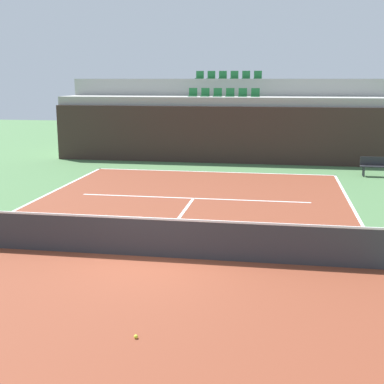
{
  "coord_description": "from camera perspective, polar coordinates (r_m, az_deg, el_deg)",
  "views": [
    {
      "loc": [
        2.98,
        -11.75,
        4.2
      ],
      "look_at": [
        0.68,
        2.0,
        1.2
      ],
      "focal_mm": 49.31,
      "sensor_mm": 36.0,
      "label": 1
    }
  ],
  "objects": [
    {
      "name": "ground_plane",
      "position": [
        12.82,
        -4.52,
        -7.01
      ],
      "size": [
        80.0,
        80.0,
        0.0
      ],
      "primitive_type": "plane",
      "color": "#477042"
    },
    {
      "name": "court_surface",
      "position": [
        12.82,
        -4.52,
        -6.98
      ],
      "size": [
        11.0,
        24.0,
        0.01
      ],
      "primitive_type": "cube",
      "color": "brown",
      "rests_on": "ground_plane"
    },
    {
      "name": "baseline_far",
      "position": [
        24.25,
        2.29,
        2.18
      ],
      "size": [
        11.0,
        0.1,
        0.0
      ],
      "primitive_type": "cube",
      "color": "white",
      "rests_on": "court_surface"
    },
    {
      "name": "service_line_far",
      "position": [
        18.86,
        0.16,
        -0.69
      ],
      "size": [
        8.26,
        0.1,
        0.0
      ],
      "primitive_type": "cube",
      "color": "white",
      "rests_on": "court_surface"
    },
    {
      "name": "centre_service_line",
      "position": [
        15.8,
        -1.73,
        -3.23
      ],
      "size": [
        0.1,
        6.4,
        0.0
      ],
      "primitive_type": "cube",
      "color": "white",
      "rests_on": "court_surface"
    },
    {
      "name": "back_wall",
      "position": [
        26.79,
        3.07,
        6.18
      ],
      "size": [
        17.29,
        0.3,
        2.85
      ],
      "primitive_type": "cube",
      "color": "#33231E",
      "rests_on": "ground_plane"
    },
    {
      "name": "stands_tier_lower",
      "position": [
        28.11,
        3.39,
        6.9
      ],
      "size": [
        17.29,
        2.4,
        3.29
      ],
      "primitive_type": "cube",
      "color": "#9E9E99",
      "rests_on": "ground_plane"
    },
    {
      "name": "stands_tier_upper",
      "position": [
        30.45,
        3.89,
        8.16
      ],
      "size": [
        17.29,
        2.4,
        4.2
      ],
      "primitive_type": "cube",
      "color": "#9E9E99",
      "rests_on": "ground_plane"
    },
    {
      "name": "seating_row_lower",
      "position": [
        28.1,
        3.46,
        10.52
      ],
      "size": [
        3.73,
        0.44,
        0.44
      ],
      "color": "#1E6633",
      "rests_on": "stands_tier_lower"
    },
    {
      "name": "seating_row_upper",
      "position": [
        30.47,
        3.97,
        12.35
      ],
      "size": [
        3.73,
        0.44,
        0.44
      ],
      "color": "#1E6633",
      "rests_on": "stands_tier_upper"
    },
    {
      "name": "tennis_net",
      "position": [
        12.67,
        -4.56,
        -4.83
      ],
      "size": [
        11.08,
        0.08,
        1.07
      ],
      "color": "black",
      "rests_on": "court_surface"
    },
    {
      "name": "player_bench",
      "position": [
        24.5,
        19.47,
        2.78
      ],
      "size": [
        1.5,
        0.4,
        0.85
      ],
      "color": "#232328",
      "rests_on": "ground_plane"
    },
    {
      "name": "tennis_ball_0",
      "position": [
        9.04,
        -6.08,
        -15.28
      ],
      "size": [
        0.07,
        0.07,
        0.07
      ],
      "primitive_type": "sphere",
      "color": "#CCE033",
      "rests_on": "court_surface"
    }
  ]
}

